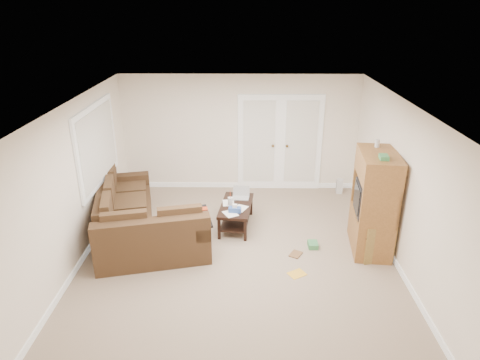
{
  "coord_description": "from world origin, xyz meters",
  "views": [
    {
      "loc": [
        0.1,
        -6.04,
        3.86
      ],
      "look_at": [
        0.02,
        0.53,
        1.1
      ],
      "focal_mm": 32.0,
      "sensor_mm": 36.0,
      "label": 1
    }
  ],
  "objects_px": {
    "tv_armoire": "(374,202)",
    "coffee_table": "(236,214)",
    "side_cabinet": "(375,236)",
    "sectional_sofa": "(137,222)"
  },
  "relations": [
    {
      "from": "sectional_sofa",
      "to": "tv_armoire",
      "type": "distance_m",
      "value": 4.0
    },
    {
      "from": "coffee_table",
      "to": "side_cabinet",
      "type": "distance_m",
      "value": 2.46
    },
    {
      "from": "coffee_table",
      "to": "tv_armoire",
      "type": "xyz_separation_m",
      "value": [
        2.25,
        -0.73,
        0.61
      ]
    },
    {
      "from": "sectional_sofa",
      "to": "coffee_table",
      "type": "height_order",
      "value": "sectional_sofa"
    },
    {
      "from": "tv_armoire",
      "to": "coffee_table",
      "type": "bearing_deg",
      "value": 168.1
    },
    {
      "from": "sectional_sofa",
      "to": "coffee_table",
      "type": "distance_m",
      "value": 1.79
    },
    {
      "from": "sectional_sofa",
      "to": "side_cabinet",
      "type": "distance_m",
      "value": 4.0
    },
    {
      "from": "side_cabinet",
      "to": "tv_armoire",
      "type": "bearing_deg",
      "value": 81.83
    },
    {
      "from": "tv_armoire",
      "to": "side_cabinet",
      "type": "xyz_separation_m",
      "value": [
        0.0,
        -0.26,
        -0.48
      ]
    },
    {
      "from": "sectional_sofa",
      "to": "tv_armoire",
      "type": "relative_size",
      "value": 1.57
    }
  ]
}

